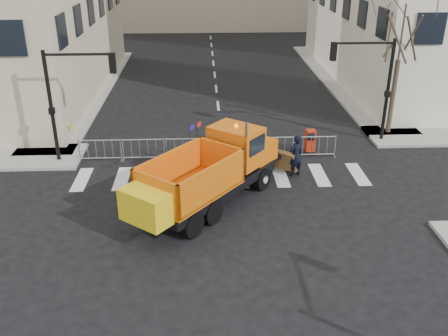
{
  "coord_description": "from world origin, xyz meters",
  "views": [
    {
      "loc": [
        -0.99,
        -14.91,
        9.93
      ],
      "look_at": [
        -0.22,
        2.5,
        1.83
      ],
      "focal_mm": 40.0,
      "sensor_mm": 36.0,
      "label": 1
    }
  ],
  "objects_px": {
    "newspaper_box": "(310,140)",
    "cop_c": "(238,144)",
    "cop_b": "(243,150)",
    "plow_truck": "(208,172)",
    "cop_a": "(296,156)",
    "worker": "(58,125)"
  },
  "relations": [
    {
      "from": "worker",
      "to": "cop_b",
      "type": "bearing_deg",
      "value": -39.83
    },
    {
      "from": "cop_a",
      "to": "newspaper_box",
      "type": "distance_m",
      "value": 2.78
    },
    {
      "from": "worker",
      "to": "newspaper_box",
      "type": "height_order",
      "value": "worker"
    },
    {
      "from": "worker",
      "to": "cop_c",
      "type": "bearing_deg",
      "value": -36.82
    },
    {
      "from": "plow_truck",
      "to": "worker",
      "type": "relative_size",
      "value": 4.05
    },
    {
      "from": "cop_c",
      "to": "newspaper_box",
      "type": "xyz_separation_m",
      "value": [
        3.67,
        1.02,
        -0.3
      ]
    },
    {
      "from": "cop_b",
      "to": "cop_c",
      "type": "xyz_separation_m",
      "value": [
        -0.19,
        0.59,
        0.07
      ]
    },
    {
      "from": "worker",
      "to": "cop_a",
      "type": "bearing_deg",
      "value": -40.3
    },
    {
      "from": "cop_a",
      "to": "cop_b",
      "type": "height_order",
      "value": "cop_a"
    },
    {
      "from": "newspaper_box",
      "to": "cop_c",
      "type": "bearing_deg",
      "value": -173.95
    },
    {
      "from": "plow_truck",
      "to": "worker",
      "type": "xyz_separation_m",
      "value": [
        -7.58,
        6.75,
        -0.34
      ]
    },
    {
      "from": "plow_truck",
      "to": "cop_b",
      "type": "height_order",
      "value": "plow_truck"
    },
    {
      "from": "plow_truck",
      "to": "cop_c",
      "type": "xyz_separation_m",
      "value": [
        1.49,
        4.18,
        -0.52
      ]
    },
    {
      "from": "plow_truck",
      "to": "cop_a",
      "type": "relative_size",
      "value": 4.24
    },
    {
      "from": "plow_truck",
      "to": "cop_b",
      "type": "relative_size",
      "value": 4.44
    },
    {
      "from": "cop_a",
      "to": "cop_c",
      "type": "relative_size",
      "value": 0.98
    },
    {
      "from": "cop_a",
      "to": "worker",
      "type": "height_order",
      "value": "worker"
    },
    {
      "from": "cop_a",
      "to": "worker",
      "type": "distance_m",
      "value": 12.27
    },
    {
      "from": "worker",
      "to": "newspaper_box",
      "type": "distance_m",
      "value": 12.85
    },
    {
      "from": "cop_a",
      "to": "worker",
      "type": "bearing_deg",
      "value": -48.11
    },
    {
      "from": "cop_b",
      "to": "newspaper_box",
      "type": "height_order",
      "value": "cop_b"
    },
    {
      "from": "cop_b",
      "to": "newspaper_box",
      "type": "relative_size",
      "value": 1.7
    }
  ]
}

